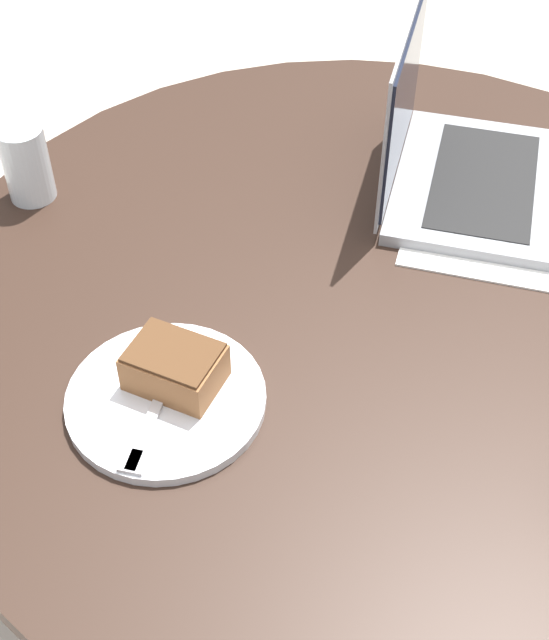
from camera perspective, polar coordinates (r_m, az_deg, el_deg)
name	(u,v)px	position (r m, az deg, el deg)	size (l,w,h in m)	color
ground_plane	(340,577)	(1.66, 4.21, -16.06)	(12.00, 12.00, 0.00)	#B7AD9E
dining_table	(362,371)	(1.20, 5.63, -3.25)	(1.11, 1.11, 0.71)	black
paper_document	(504,209)	(1.24, 14.46, 6.87)	(0.36, 0.33, 0.00)	white
plate	(166,399)	(0.97, -6.96, -5.05)	(0.22, 0.22, 0.01)	silver
cake_slice	(175,366)	(0.96, -6.40, -2.97)	(0.09, 0.11, 0.05)	brown
fork	(151,421)	(0.94, -7.94, -6.39)	(0.17, 0.08, 0.00)	silver
water_glass	(26,163)	(1.24, -15.60, 9.64)	(0.06, 0.06, 0.11)	silver
laptop	(462,163)	(1.25, 11.92, 9.79)	(0.36, 0.33, 0.23)	gray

